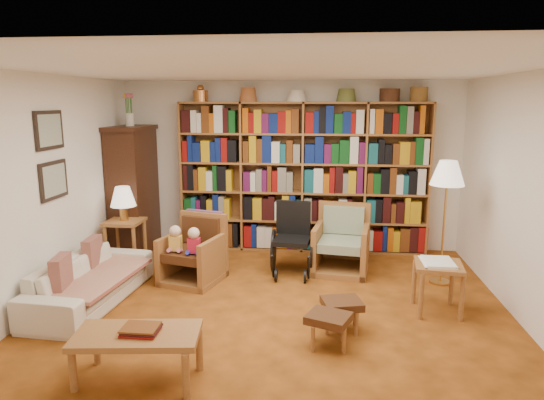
# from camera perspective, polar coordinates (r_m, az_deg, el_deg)

# --- Properties ---
(floor) EXTENTS (5.00, 5.00, 0.00)m
(floor) POSITION_cam_1_polar(r_m,az_deg,el_deg) (5.23, 0.17, -13.41)
(floor) COLOR #A65419
(floor) RESTS_ON ground
(ceiling) EXTENTS (5.00, 5.00, 0.00)m
(ceiling) POSITION_cam_1_polar(r_m,az_deg,el_deg) (4.75, 0.19, 15.07)
(ceiling) COLOR white
(ceiling) RESTS_ON wall_back
(wall_back) EXTENTS (5.00, 0.00, 5.00)m
(wall_back) POSITION_cam_1_polar(r_m,az_deg,el_deg) (7.30, 2.13, 4.01)
(wall_back) COLOR white
(wall_back) RESTS_ON floor
(wall_front) EXTENTS (5.00, 0.00, 5.00)m
(wall_front) POSITION_cam_1_polar(r_m,az_deg,el_deg) (2.46, -5.71, -11.43)
(wall_front) COLOR white
(wall_front) RESTS_ON floor
(wall_left) EXTENTS (0.00, 5.00, 5.00)m
(wall_left) POSITION_cam_1_polar(r_m,az_deg,el_deg) (5.66, -25.91, 0.63)
(wall_left) COLOR white
(wall_left) RESTS_ON floor
(wall_right) EXTENTS (0.00, 5.00, 5.00)m
(wall_right) POSITION_cam_1_polar(r_m,az_deg,el_deg) (5.23, 28.60, -0.44)
(wall_right) COLOR white
(wall_right) RESTS_ON floor
(bookshelf) EXTENTS (3.60, 0.30, 2.42)m
(bookshelf) POSITION_cam_1_polar(r_m,az_deg,el_deg) (7.13, 3.64, 3.17)
(bookshelf) COLOR olive
(bookshelf) RESTS_ON floor
(curio_cabinet) EXTENTS (0.50, 0.95, 2.40)m
(curio_cabinet) POSITION_cam_1_polar(r_m,az_deg,el_deg) (7.36, -15.97, 1.30)
(curio_cabinet) COLOR #3B1F10
(curio_cabinet) RESTS_ON floor
(framed_pictures) EXTENTS (0.03, 0.52, 0.97)m
(framed_pictures) POSITION_cam_1_polar(r_m,az_deg,el_deg) (5.85, -24.52, 4.80)
(framed_pictures) COLOR black
(framed_pictures) RESTS_ON wall_left
(sofa) EXTENTS (1.81, 0.82, 0.52)m
(sofa) POSITION_cam_1_polar(r_m,az_deg,el_deg) (5.80, -20.57, -8.88)
(sofa) COLOR beige
(sofa) RESTS_ON floor
(sofa_throw) EXTENTS (0.86, 1.42, 0.04)m
(sofa_throw) POSITION_cam_1_polar(r_m,az_deg,el_deg) (5.76, -20.15, -8.53)
(sofa_throw) COLOR beige
(sofa_throw) RESTS_ON sofa
(cushion_left) EXTENTS (0.14, 0.37, 0.36)m
(cushion_left) POSITION_cam_1_polar(r_m,az_deg,el_deg) (6.09, -20.35, -5.98)
(cushion_left) COLOR maroon
(cushion_left) RESTS_ON sofa
(cushion_right) EXTENTS (0.18, 0.38, 0.37)m
(cushion_right) POSITION_cam_1_polar(r_m,az_deg,el_deg) (5.50, -23.55, -8.08)
(cushion_right) COLOR maroon
(cushion_right) RESTS_ON sofa
(side_table_lamp) EXTENTS (0.48, 0.48, 0.64)m
(side_table_lamp) POSITION_cam_1_polar(r_m,az_deg,el_deg) (6.84, -16.90, -3.52)
(side_table_lamp) COLOR olive
(side_table_lamp) RESTS_ON floor
(table_lamp) EXTENTS (0.34, 0.34, 0.46)m
(table_lamp) POSITION_cam_1_polar(r_m,az_deg,el_deg) (6.74, -17.13, 0.27)
(table_lamp) COLOR #BA853B
(table_lamp) RESTS_ON side_table_lamp
(armchair_leather) EXTENTS (0.83, 0.85, 0.84)m
(armchair_leather) POSITION_cam_1_polar(r_m,az_deg,el_deg) (6.18, -9.16, -6.16)
(armchair_leather) COLOR olive
(armchair_leather) RESTS_ON floor
(armchair_sage) EXTENTS (0.80, 0.82, 0.87)m
(armchair_sage) POSITION_cam_1_polar(r_m,az_deg,el_deg) (6.52, 8.09, -5.29)
(armchair_sage) COLOR olive
(armchair_sage) RESTS_ON floor
(wheelchair) EXTENTS (0.53, 0.74, 0.93)m
(wheelchair) POSITION_cam_1_polar(r_m,az_deg,el_deg) (6.33, 2.43, -4.83)
(wheelchair) COLOR black
(wheelchair) RESTS_ON floor
(floor_lamp) EXTENTS (0.40, 0.40, 1.52)m
(floor_lamp) POSITION_cam_1_polar(r_m,az_deg,el_deg) (6.11, 19.93, 2.43)
(floor_lamp) COLOR #BA853B
(floor_lamp) RESTS_ON floor
(side_table_papers) EXTENTS (0.53, 0.53, 0.57)m
(side_table_papers) POSITION_cam_1_polar(r_m,az_deg,el_deg) (5.43, 18.97, -7.99)
(side_table_papers) COLOR olive
(side_table_papers) RESTS_ON floor
(footstool_a) EXTENTS (0.46, 0.43, 0.31)m
(footstool_a) POSITION_cam_1_polar(r_m,az_deg,el_deg) (4.56, 6.67, -13.88)
(footstool_a) COLOR #462212
(footstool_a) RESTS_ON floor
(footstool_b) EXTENTS (0.44, 0.40, 0.31)m
(footstool_b) POSITION_cam_1_polar(r_m,az_deg,el_deg) (4.87, 8.21, -12.19)
(footstool_b) COLOR #462212
(footstool_b) RESTS_ON floor
(coffee_table) EXTENTS (1.03, 0.60, 0.47)m
(coffee_table) POSITION_cam_1_polar(r_m,az_deg,el_deg) (4.14, -15.57, -15.44)
(coffee_table) COLOR olive
(coffee_table) RESTS_ON floor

